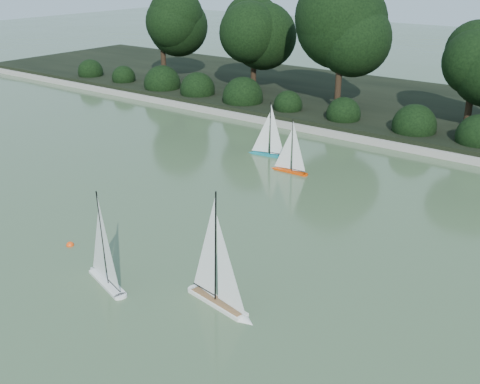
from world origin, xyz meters
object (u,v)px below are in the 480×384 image
at_px(race_buoy, 70,245).
at_px(sailboat_white_a, 104,267).
at_px(sailboat_orange, 288,163).
at_px(sailboat_white_b, 222,290).
at_px(sailboat_teal, 266,146).

bearing_deg(race_buoy, sailboat_white_a, -17.88).
bearing_deg(race_buoy, sailboat_orange, 80.62).
height_order(sailboat_white_a, sailboat_white_b, sailboat_white_b).
distance_m(sailboat_white_a, race_buoy, 1.62).
relative_size(sailboat_white_a, sailboat_white_b, 0.91).
bearing_deg(sailboat_teal, sailboat_white_a, -76.12).
bearing_deg(sailboat_white_b, sailboat_teal, 119.99).
distance_m(sailboat_orange, race_buoy, 5.88).
xyz_separation_m(sailboat_teal, race_buoy, (0.21, -6.53, -0.24)).
distance_m(sailboat_white_a, sailboat_teal, 7.24).
height_order(sailboat_white_b, race_buoy, sailboat_white_b).
xyz_separation_m(sailboat_white_a, sailboat_white_b, (1.99, 0.57, 0.02)).
bearing_deg(sailboat_teal, race_buoy, -88.12).
xyz_separation_m(sailboat_white_b, sailboat_orange, (-2.55, 5.72, -0.07)).
bearing_deg(race_buoy, sailboat_white_b, 1.28).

